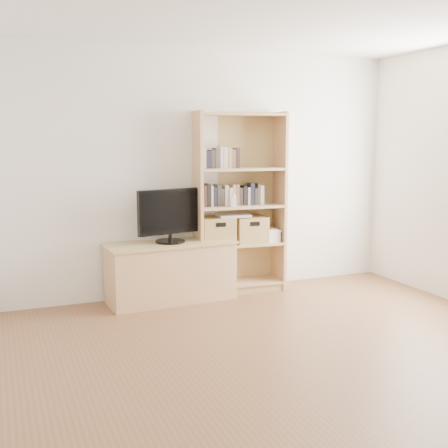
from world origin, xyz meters
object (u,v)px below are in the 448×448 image
tv_stand (171,273)px  television (170,215)px  basket_right (250,229)px  bookshelf (240,203)px  baby_monitor (234,201)px  laptop (233,215)px  basket_left (217,231)px

tv_stand → television: television is taller
tv_stand → basket_right: basket_right is taller
bookshelf → television: (-0.81, -0.07, -0.08)m
baby_monitor → laptop: baby_monitor is taller
baby_monitor → basket_left: size_ratio=0.31×
bookshelf → tv_stand: bearing=-171.6°
laptop → bookshelf: bearing=18.2°
baby_monitor → bookshelf: bearing=55.9°
bookshelf → baby_monitor: 0.16m
baby_monitor → laptop: 0.19m
television → basket_right: size_ratio=2.07×
television → baby_monitor: bearing=-15.5°
laptop → basket_left: bearing=179.0°
television → baby_monitor: television is taller
basket_right → television: bearing=-173.4°
basket_right → laptop: (-0.20, -0.00, 0.16)m
basket_right → tv_stand: bearing=-173.4°
bookshelf → television: size_ratio=2.75×
bookshelf → laptop: bookshelf is taller
bookshelf → laptop: size_ratio=5.74×
television → tv_stand: bearing=0.0°
television → laptop: 0.73m
tv_stand → basket_left: basket_left is taller
bookshelf → basket_left: 0.39m
television → laptop: (0.73, 0.05, -0.05)m
laptop → tv_stand: bearing=-168.7°
basket_right → laptop: laptop is taller
tv_stand → laptop: bearing=0.5°
laptop → television: bearing=-168.7°
bookshelf → television: bearing=-171.6°
basket_left → basket_right: size_ratio=1.04×
tv_stand → basket_right: (0.93, 0.05, 0.39)m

